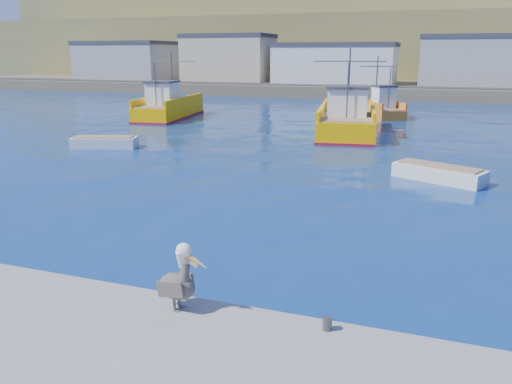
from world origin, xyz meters
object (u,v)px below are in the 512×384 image
skiff_mid (439,175)px  pelican (179,281)px  trawler_yellow_b (347,120)px  skiff_left (105,143)px  boat_orange (379,107)px  trawler_yellow_a (168,107)px

skiff_mid → pelican: bearing=-108.7°
trawler_yellow_b → skiff_left: bearing=-141.4°
skiff_left → pelican: pelican is taller
boat_orange → pelican: 42.06m
trawler_yellow_a → skiff_mid: bearing=-35.6°
trawler_yellow_a → skiff_left: size_ratio=2.45×
skiff_mid → pelican: size_ratio=2.82×
boat_orange → trawler_yellow_b: bearing=-96.6°
trawler_yellow_b → skiff_mid: (6.87, -13.69, -0.77)m
skiff_mid → pelican: pelican is taller
skiff_left → pelican: size_ratio=2.75×
trawler_yellow_a → boat_orange: trawler_yellow_a is taller
boat_orange → pelican: bearing=-90.2°
boat_orange → skiff_left: boat_orange is taller
skiff_mid → boat_orange: bearing=102.3°
skiff_left → trawler_yellow_a: bearing=103.6°
trawler_yellow_b → skiff_left: (-14.42, -11.53, -0.78)m
boat_orange → skiff_left: bearing=-124.3°
trawler_yellow_b → pelican: 30.48m
pelican → skiff_left: bearing=129.5°
trawler_yellow_b → pelican: (1.19, -30.46, 0.12)m
trawler_yellow_b → skiff_mid: trawler_yellow_b is taller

